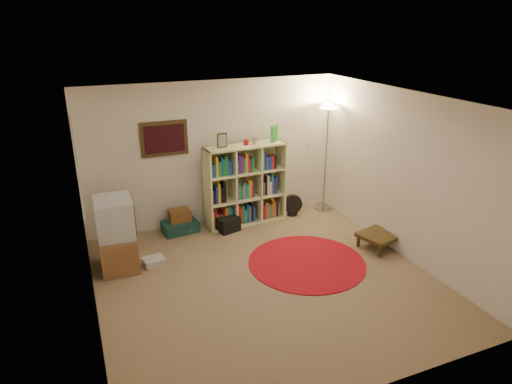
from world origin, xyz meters
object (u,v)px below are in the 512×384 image
(floor_fan, at_px, (292,205))
(suitcase, at_px, (180,227))
(side_table, at_px, (378,236))
(bookshelf, at_px, (244,186))
(floor_lamp, at_px, (328,123))
(tv_stand, at_px, (117,234))

(floor_fan, xyz_separation_m, suitcase, (-2.10, 0.11, -0.11))
(side_table, bearing_deg, bookshelf, 132.52)
(bookshelf, relative_size, floor_lamp, 0.85)
(side_table, bearing_deg, floor_lamp, 89.36)
(floor_lamp, xyz_separation_m, floor_fan, (-0.69, -0.04, -1.48))
(floor_lamp, bearing_deg, side_table, -90.64)
(floor_fan, distance_m, side_table, 1.81)
(floor_lamp, bearing_deg, floor_fan, -176.33)
(floor_lamp, distance_m, suitcase, 3.21)
(bookshelf, height_order, floor_fan, bookshelf)
(bookshelf, xyz_separation_m, floor_lamp, (1.62, -0.02, 0.99))
(bookshelf, bearing_deg, side_table, -50.64)
(floor_fan, bearing_deg, side_table, -48.41)
(suitcase, bearing_deg, side_table, -39.30)
(floor_fan, bearing_deg, bookshelf, -164.22)
(tv_stand, bearing_deg, bookshelf, 19.99)
(floor_fan, relative_size, tv_stand, 0.38)
(bookshelf, relative_size, tv_stand, 1.60)
(bookshelf, distance_m, floor_lamp, 1.90)
(floor_fan, relative_size, side_table, 0.64)
(floor_lamp, bearing_deg, suitcase, 178.60)
(floor_fan, height_order, suitcase, floor_fan)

